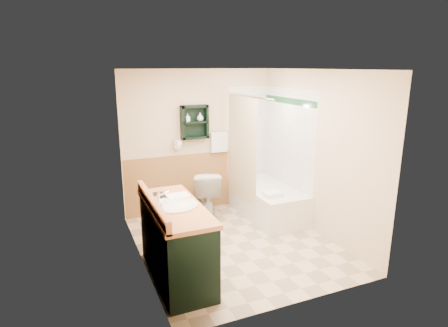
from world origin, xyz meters
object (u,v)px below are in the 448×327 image
at_px(toilet, 206,193).
at_px(soap_bottle_b, 200,118).
at_px(soap_bottle_a, 188,120).
at_px(hair_dryer, 177,144).
at_px(bathtub, 268,201).
at_px(vanity, 176,242).
at_px(vanity_book, 152,188).
at_px(wall_shelf, 195,122).

relative_size(toilet, soap_bottle_b, 5.89).
bearing_deg(soap_bottle_b, soap_bottle_a, 180.00).
xyz_separation_m(hair_dryer, soap_bottle_b, (0.40, -0.03, 0.42)).
bearing_deg(bathtub, hair_dryer, 151.85).
relative_size(hair_dryer, soap_bottle_b, 1.80).
distance_m(vanity, vanity_book, 0.71).
distance_m(bathtub, vanity_book, 2.37).
relative_size(toilet, soap_bottle_a, 5.92).
bearing_deg(hair_dryer, toilet, -33.35).
height_order(toilet, soap_bottle_b, soap_bottle_b).
relative_size(soap_bottle_a, soap_bottle_b, 0.99).
distance_m(wall_shelf, hair_dryer, 0.46).
xyz_separation_m(bathtub, soap_bottle_b, (-0.93, 0.68, 1.36)).
height_order(vanity, bathtub, vanity).
bearing_deg(toilet, soap_bottle_a, -31.57).
bearing_deg(hair_dryer, vanity, -107.09).
relative_size(vanity_book, soap_bottle_a, 1.74).
bearing_deg(toilet, vanity, 74.80).
distance_m(hair_dryer, vanity, 2.16).
relative_size(vanity, bathtub, 0.96).
distance_m(hair_dryer, soap_bottle_a, 0.44).
relative_size(wall_shelf, bathtub, 0.37).
distance_m(toilet, vanity_book, 1.84).
bearing_deg(wall_shelf, vanity, -115.10).
bearing_deg(wall_shelf, toilet, -67.11).
bearing_deg(vanity_book, toilet, 60.85).
xyz_separation_m(bathtub, soap_bottle_a, (-1.14, 0.68, 1.34)).
height_order(wall_shelf, vanity_book, wall_shelf).
bearing_deg(hair_dryer, soap_bottle_b, -4.34).
bearing_deg(bathtub, soap_bottle_b, 143.86).
relative_size(hair_dryer, soap_bottle_a, 1.81).
xyz_separation_m(toilet, soap_bottle_a, (-0.22, 0.23, 1.21)).
bearing_deg(bathtub, vanity_book, -158.10).
distance_m(vanity, toilet, 1.95).
height_order(hair_dryer, soap_bottle_b, soap_bottle_b).
bearing_deg(vanity_book, bathtub, 34.89).
bearing_deg(soap_bottle_a, toilet, -47.15).
relative_size(hair_dryer, vanity_book, 1.04).
height_order(hair_dryer, soap_bottle_a, soap_bottle_a).
bearing_deg(vanity, hair_dryer, 72.91).
xyz_separation_m(hair_dryer, soap_bottle_a, (0.18, -0.03, 0.40)).
bearing_deg(toilet, wall_shelf, -51.52).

